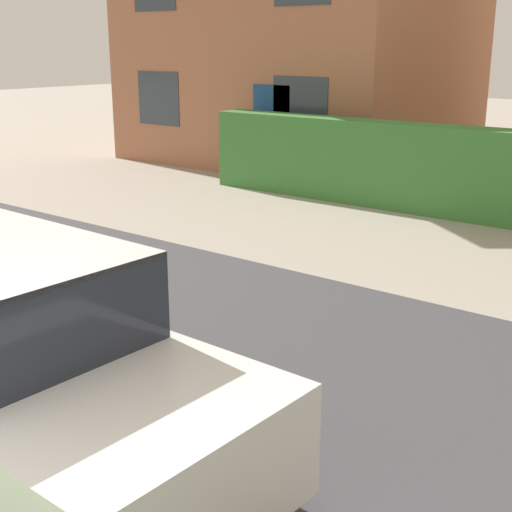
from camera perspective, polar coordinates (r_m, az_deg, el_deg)
The scene contains 4 objects.
road_strip at distance 6.15m, azimuth 0.71°, elevation -12.12°, with size 28.00×6.49×0.01m, color #424247.
garden_hedge at distance 12.85m, azimuth 18.42°, elevation 6.06°, with size 11.75×0.71×1.58m, color #3D7F38.
police_car at distance 5.48m, azimuth -19.66°, elevation -8.09°, with size 4.23×1.87×1.70m.
house_left at distance 19.25m, azimuth 3.67°, elevation 19.42°, with size 8.17×6.46×7.67m.
Camera 1 is at (3.28, -0.26, 2.97)m, focal length 50.00 mm.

